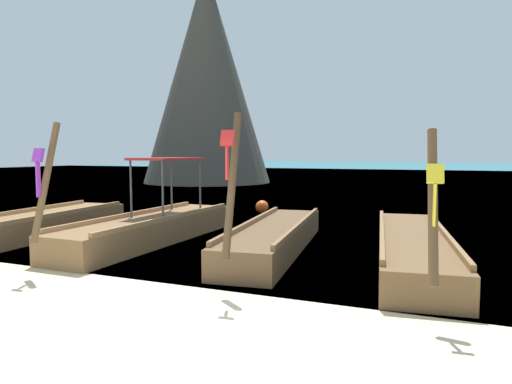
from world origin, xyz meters
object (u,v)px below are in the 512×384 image
(longtail_boat_violet_ribbon, at_px, (151,227))
(longtail_boat_yellow_ribbon, at_px, (412,247))
(longtail_boat_red_ribbon, at_px, (275,237))
(karst_rock, at_px, (203,80))
(mooring_buoy_near, at_px, (262,207))
(longtail_boat_pink_ribbon, at_px, (46,223))

(longtail_boat_violet_ribbon, distance_m, longtail_boat_yellow_ribbon, 6.01)
(longtail_boat_red_ribbon, relative_size, karst_rock, 0.40)
(karst_rock, height_order, mooring_buoy_near, karst_rock)
(longtail_boat_yellow_ribbon, relative_size, mooring_buoy_near, 14.83)
(longtail_boat_violet_ribbon, xyz_separation_m, mooring_buoy_near, (0.55, 5.98, -0.13))
(longtail_boat_red_ribbon, relative_size, longtail_boat_yellow_ribbon, 0.91)
(longtail_boat_red_ribbon, distance_m, mooring_buoy_near, 6.30)
(karst_rock, distance_m, mooring_buoy_near, 19.94)
(longtail_boat_pink_ribbon, height_order, longtail_boat_yellow_ribbon, longtail_boat_pink_ribbon)
(karst_rock, xyz_separation_m, mooring_buoy_near, (10.65, -15.18, -7.34))
(longtail_boat_pink_ribbon, distance_m, longtail_boat_yellow_ribbon, 9.21)
(longtail_boat_pink_ribbon, bearing_deg, longtail_boat_yellow_ribbon, 3.18)
(longtail_boat_pink_ribbon, xyz_separation_m, mooring_buoy_near, (3.75, 6.17, -0.07))
(longtail_boat_red_ribbon, height_order, longtail_boat_yellow_ribbon, longtail_boat_red_ribbon)
(karst_rock, bearing_deg, longtail_boat_red_ribbon, -57.75)
(mooring_buoy_near, bearing_deg, longtail_boat_yellow_ribbon, -46.12)
(longtail_boat_yellow_ribbon, bearing_deg, longtail_boat_pink_ribbon, -176.82)
(longtail_boat_red_ribbon, distance_m, longtail_boat_yellow_ribbon, 2.89)
(longtail_boat_yellow_ribbon, distance_m, mooring_buoy_near, 7.85)
(longtail_boat_violet_ribbon, height_order, longtail_boat_yellow_ribbon, longtail_boat_violet_ribbon)
(longtail_boat_violet_ribbon, distance_m, mooring_buoy_near, 6.00)
(longtail_boat_red_ribbon, bearing_deg, longtail_boat_violet_ribbon, -175.95)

